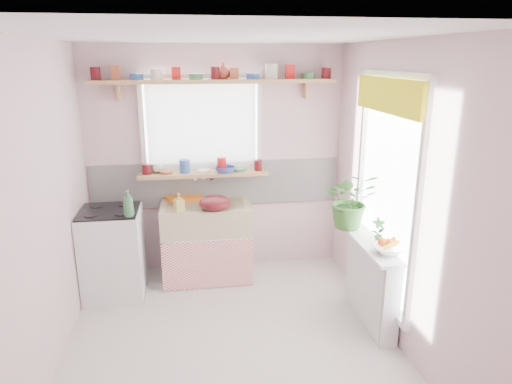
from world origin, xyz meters
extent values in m
plane|color=beige|center=(0.00, 0.00, 0.00)|extent=(3.20, 3.20, 0.00)
plane|color=white|center=(0.00, 0.00, 2.50)|extent=(3.20, 3.20, 0.00)
plane|color=beige|center=(0.00, 1.60, 1.25)|extent=(2.80, 0.00, 2.80)
plane|color=beige|center=(0.00, -1.60, 1.25)|extent=(2.80, 0.00, 2.80)
plane|color=beige|center=(-1.40, 0.00, 1.25)|extent=(0.00, 3.20, 3.20)
plane|color=beige|center=(1.40, 0.00, 1.25)|extent=(0.00, 3.20, 3.20)
cube|color=white|center=(0.00, 1.59, 1.00)|extent=(2.74, 0.03, 0.50)
cube|color=pink|center=(0.00, 1.58, 0.80)|extent=(2.74, 0.02, 0.12)
cube|color=white|center=(-0.15, 1.60, 1.65)|extent=(1.20, 0.01, 1.00)
cube|color=white|center=(-0.15, 1.53, 1.65)|extent=(1.15, 0.02, 0.95)
cube|color=white|center=(1.40, 0.20, 1.25)|extent=(0.01, 1.10, 1.90)
cube|color=yellow|center=(1.31, 0.20, 2.06)|extent=(0.03, 1.20, 0.28)
cube|color=white|center=(-0.15, 1.30, 0.28)|extent=(0.85, 0.55, 0.55)
cube|color=#E84E44|center=(-0.15, 1.02, 0.28)|extent=(0.95, 0.02, 0.53)
cube|color=beige|center=(-0.15, 1.30, 0.70)|extent=(0.95, 0.55, 0.30)
cylinder|color=silver|center=(-0.15, 1.55, 1.10)|extent=(0.03, 0.22, 0.03)
cube|color=white|center=(-1.10, 1.05, 0.45)|extent=(0.58, 0.58, 0.90)
cube|color=black|center=(-1.10, 1.05, 0.91)|extent=(0.56, 0.56, 0.02)
cylinder|color=black|center=(-1.24, 0.91, 0.92)|extent=(0.14, 0.14, 0.01)
cylinder|color=black|center=(-0.96, 0.91, 0.92)|extent=(0.14, 0.14, 0.01)
cylinder|color=black|center=(-1.24, 1.19, 0.92)|extent=(0.14, 0.14, 0.01)
cylinder|color=black|center=(-0.96, 1.19, 0.92)|extent=(0.14, 0.14, 0.01)
cube|color=white|center=(1.30, 0.20, 0.38)|extent=(0.15, 0.90, 0.75)
cube|color=white|center=(1.27, 0.20, 0.76)|extent=(0.22, 0.95, 0.03)
cube|color=tan|center=(-0.15, 1.48, 1.14)|extent=(1.40, 0.22, 0.04)
cube|color=tan|center=(0.00, 1.47, 2.12)|extent=(2.52, 0.24, 0.04)
cylinder|color=#590F14|center=(-1.18, 1.47, 2.20)|extent=(0.11, 0.11, 0.12)
cylinder|color=#A55133|center=(-0.98, 1.47, 2.20)|extent=(0.11, 0.11, 0.12)
cylinder|color=#3359A5|center=(-0.79, 1.47, 2.17)|extent=(0.11, 0.11, 0.06)
cylinder|color=silver|center=(-0.59, 1.47, 2.20)|extent=(0.11, 0.11, 0.12)
cylinder|color=red|center=(-0.39, 1.47, 2.20)|extent=(0.11, 0.11, 0.12)
cylinder|color=#3F7F4C|center=(-0.20, 1.47, 2.17)|extent=(0.11, 0.11, 0.06)
cylinder|color=#590F14|center=(0.00, 1.47, 2.20)|extent=(0.11, 0.11, 0.12)
cylinder|color=#A55133|center=(0.20, 1.47, 2.20)|extent=(0.11, 0.11, 0.12)
cylinder|color=#3359A5|center=(0.39, 1.47, 2.17)|extent=(0.11, 0.11, 0.06)
cylinder|color=silver|center=(0.59, 1.47, 2.20)|extent=(0.11, 0.11, 0.12)
cylinder|color=red|center=(0.79, 1.47, 2.20)|extent=(0.11, 0.11, 0.12)
cylinder|color=#3F7F4C|center=(0.98, 1.47, 2.17)|extent=(0.11, 0.11, 0.06)
cylinder|color=#590F14|center=(1.18, 1.47, 2.20)|extent=(0.11, 0.11, 0.12)
cylinder|color=#590F14|center=(-0.77, 1.48, 1.22)|extent=(0.11, 0.11, 0.12)
cylinder|color=#A55133|center=(-0.56, 1.48, 1.22)|extent=(0.11, 0.11, 0.12)
cylinder|color=#3359A5|center=(-0.36, 1.48, 1.19)|extent=(0.11, 0.11, 0.06)
cylinder|color=silver|center=(-0.15, 1.48, 1.22)|extent=(0.11, 0.11, 0.12)
cylinder|color=red|center=(0.06, 1.48, 1.22)|extent=(0.11, 0.11, 0.12)
cylinder|color=#3F7F4C|center=(0.26, 1.48, 1.19)|extent=(0.11, 0.11, 0.06)
cylinder|color=#590F14|center=(0.47, 1.48, 1.22)|extent=(0.11, 0.11, 0.12)
cube|color=orange|center=(-0.37, 1.50, 0.87)|extent=(0.44, 0.39, 0.04)
ellipsoid|color=#560E14|center=(-0.06, 1.10, 0.92)|extent=(0.34, 0.34, 0.15)
imported|color=#396A2A|center=(1.21, 0.60, 1.06)|extent=(0.57, 0.52, 0.56)
imported|color=silver|center=(1.33, -0.03, 0.81)|extent=(0.29, 0.29, 0.06)
imported|color=#285C25|center=(1.33, 0.20, 0.89)|extent=(0.13, 0.09, 0.23)
imported|color=#D7C45F|center=(-0.42, 1.10, 0.95)|extent=(0.11, 0.12, 0.19)
imported|color=silver|center=(-0.65, 1.54, 1.21)|extent=(0.17, 0.17, 0.10)
imported|color=#374CB3|center=(0.08, 1.42, 1.19)|extent=(0.25, 0.25, 0.07)
imported|color=#B24436|center=(0.09, 1.53, 2.22)|extent=(0.18, 0.18, 0.17)
imported|color=#3E7D4F|center=(-0.88, 0.83, 1.04)|extent=(0.12, 0.12, 0.26)
sphere|color=#FF5E15|center=(1.33, -0.03, 0.86)|extent=(0.08, 0.08, 0.08)
sphere|color=#FF5E15|center=(1.39, 0.00, 0.86)|extent=(0.08, 0.08, 0.08)
sphere|color=#FF5E15|center=(1.28, -0.01, 0.86)|extent=(0.08, 0.08, 0.08)
cylinder|color=yellow|center=(1.35, -0.08, 0.87)|extent=(0.18, 0.04, 0.10)
camera|label=1|loc=(-0.30, -3.36, 2.35)|focal=32.00mm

